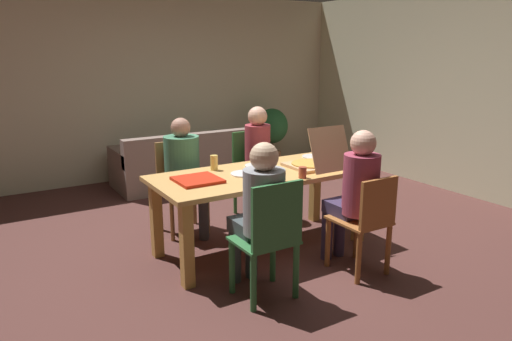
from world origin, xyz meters
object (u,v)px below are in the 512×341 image
Objects in this scene: chair_0 at (253,170)px; drinking_glass_1 at (214,163)px; person_1 at (184,167)px; dining_table at (262,184)px; plate_2 at (257,181)px; chair_1 at (180,182)px; pizza_box_1 at (314,162)px; plate_3 at (257,166)px; person_3 at (260,206)px; chair_3 at (270,239)px; plate_0 at (244,174)px; potted_plant at (272,131)px; pizza_box_0 at (198,180)px; plate_1 at (314,157)px; couch at (184,165)px; chair_2 at (366,222)px; drinking_glass_0 at (303,172)px; person_0 at (260,154)px; drinking_glass_2 at (359,160)px; person_2 at (355,189)px.

drinking_glass_1 is (-0.79, -0.61, 0.31)m from chair_0.
person_1 is at bearing -169.03° from chair_0.
dining_table is 0.37m from plate_2.
pizza_box_1 is (0.96, -0.99, 0.30)m from chair_1.
dining_table is 9.47× the size of plate_2.
plate_3 is (0.30, 0.49, 0.00)m from plate_2.
person_3 is (0.00, -1.44, -0.00)m from person_1.
person_1 reaches higher than chair_3.
person_3 reaches higher than plate_0.
drinking_glass_1 is 3.21m from potted_plant.
pizza_box_0 is at bearing -103.91° from person_1.
potted_plant is at bearing 66.26° from plate_1.
dining_table is 1.69× the size of person_1.
couch is 1.97× the size of potted_plant.
person_1 is at bearing 105.55° from drinking_glass_1.
chair_2 is (0.45, -0.90, -0.18)m from dining_table.
chair_2 reaches higher than plate_0.
person_3 is at bearing -123.07° from dining_table.
person_1 is 1.35m from plate_1.
person_1 reaches higher than drinking_glass_0.
dining_table is 0.85m from person_3.
chair_1 is at bearing 108.31° from plate_0.
chair_0 reaches higher than drinking_glass_0.
plate_0 is (0.28, 0.72, 0.06)m from person_3.
dining_table is 8.71× the size of plate_3.
plate_2 is at bearing -168.83° from pizza_box_1.
dining_table is at bearing -61.68° from chair_1.
chair_1 is at bearing 102.03° from drinking_glass_1.
dining_table is 0.54m from pizza_box_1.
plate_0 is 0.53m from drinking_glass_0.
person_3 reaches higher than plate_1.
drinking_glass_0 is (0.12, -0.58, 0.04)m from plate_3.
drinking_glass_1 is at bearing -149.67° from person_0.
pizza_box_0 is 1.53× the size of plate_1.
person_3 reaches higher than pizza_box_0.
plate_2 is (-0.67, -1.18, 0.24)m from chair_0.
person_0 is 1.33× the size of chair_1.
person_3 is 8.55× the size of drinking_glass_1.
drinking_glass_0 is 0.71× the size of drinking_glass_1.
drinking_glass_2 is (0.12, -0.55, 0.06)m from plate_1.
person_2 is at bearing -68.91° from plate_3.
person_2 is 0.94m from chair_3.
potted_plant is at bearing 61.15° from drinking_glass_0.
pizza_box_1 reaches higher than plate_1.
person_1 is at bearing 90.00° from person_3.
plate_1 is (0.34, 1.00, 0.05)m from person_2.
pizza_box_0 is (-0.64, 0.01, 0.12)m from dining_table.
dining_table is 2.16× the size of chair_1.
plate_3 is at bearing -50.24° from chair_1.
dining_table is 2.34× the size of chair_2.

